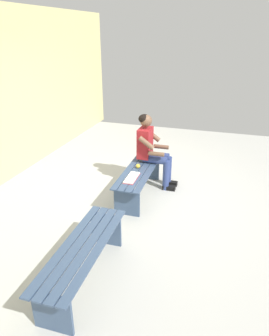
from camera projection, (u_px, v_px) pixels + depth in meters
The scene contains 6 objects.
ground_plane at pixel (190, 243), 4.03m from camera, with size 10.00×7.00×0.04m, color #B2B2AD.
bench_near at pixel (139, 176), 5.05m from camera, with size 1.54×0.46×0.45m.
bench_far at pixel (83, 255), 3.28m from camera, with size 1.57×0.46×0.45m.
person_seated at pixel (152, 148), 5.24m from camera, with size 0.50×0.69×1.26m.
apple at pixel (138, 166), 5.05m from camera, with size 0.07×0.07×0.07m, color gold.
book_open at pixel (132, 178), 4.71m from camera, with size 0.42×0.17×0.02m.
Camera 1 is at (4.37, 1.31, 2.50)m, focal length 33.30 mm.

